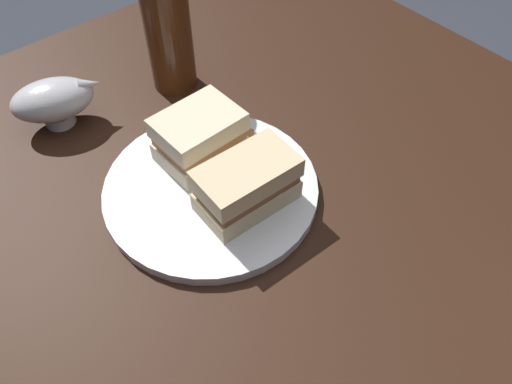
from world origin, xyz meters
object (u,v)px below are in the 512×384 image
object	(u,v)px
plate	(211,189)
gravy_boat	(54,100)
sandwich_half_left	(247,185)
sandwich_half_right	(199,137)
cider_bottle	(166,20)

from	to	relation	value
plate	gravy_boat	bearing A→B (deg)	-160.93
sandwich_half_left	sandwich_half_right	distance (m)	0.10
cider_bottle	sandwich_half_right	bearing A→B (deg)	-22.98
sandwich_half_left	gravy_boat	bearing A→B (deg)	-160.94
plate	gravy_boat	distance (m)	0.27
sandwich_half_right	cider_bottle	xyz separation A→B (m)	(-0.17, 0.07, 0.06)
sandwich_half_right	gravy_boat	size ratio (longest dim) A/B	0.79
plate	gravy_boat	size ratio (longest dim) A/B	2.03
sandwich_half_right	cider_bottle	size ratio (longest dim) A/B	0.40
plate	cider_bottle	size ratio (longest dim) A/B	1.01
gravy_boat	cider_bottle	distance (m)	0.20
gravy_boat	cider_bottle	world-z (taller)	cider_bottle
gravy_boat	sandwich_half_left	bearing A→B (deg)	19.06
sandwich_half_right	sandwich_half_left	bearing A→B (deg)	-2.38
sandwich_half_right	cider_bottle	distance (m)	0.19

